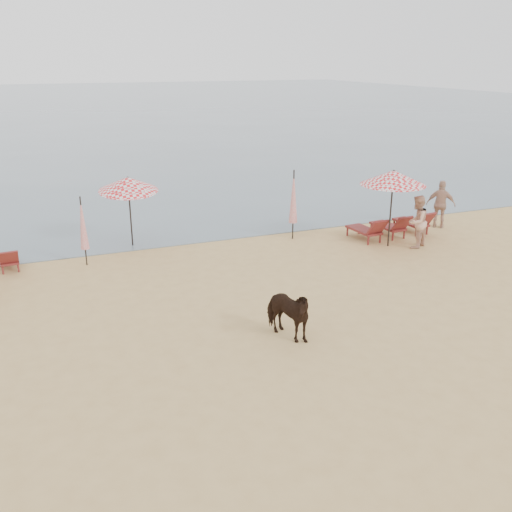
{
  "coord_description": "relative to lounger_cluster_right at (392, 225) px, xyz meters",
  "views": [
    {
      "loc": [
        -5.61,
        -9.2,
        6.45
      ],
      "look_at": [
        0.0,
        5.0,
        1.1
      ],
      "focal_mm": 40.0,
      "sensor_mm": 36.0,
      "label": 1
    }
  ],
  "objects": [
    {
      "name": "cow",
      "position": [
        -7.12,
        -6.04,
        0.21
      ],
      "size": [
        1.26,
        1.72,
        1.32
      ],
      "primitive_type": "imported",
      "rotation": [
        0.0,
        0.0,
        0.39
      ],
      "color": "black",
      "rests_on": "ground"
    },
    {
      "name": "beachgoer_right_b",
      "position": [
        2.48,
        0.36,
        0.5
      ],
      "size": [
        1.12,
        1.1,
        1.89
      ],
      "primitive_type": "imported",
      "rotation": [
        0.0,
        0.0,
        2.39
      ],
      "color": "tan",
      "rests_on": "ground"
    },
    {
      "name": "umbrella_closed_right",
      "position": [
        -3.58,
        1.15,
        1.15
      ],
      "size": [
        0.32,
        0.32,
        2.6
      ],
      "rotation": [
        0.0,
        0.0,
        0.05
      ],
      "color": "black",
      "rests_on": "ground"
    },
    {
      "name": "ground",
      "position": [
        -6.74,
        -8.1,
        -0.45
      ],
      "size": [
        120.0,
        120.0,
        0.0
      ],
      "primitive_type": "plane",
      "color": "tan",
      "rests_on": "ground"
    },
    {
      "name": "sea",
      "position": [
        -6.74,
        71.9,
        -0.45
      ],
      "size": [
        160.0,
        140.0,
        0.06
      ],
      "primitive_type": "cube",
      "color": "#51606B",
      "rests_on": "ground"
    },
    {
      "name": "umbrella_closed_left",
      "position": [
        -11.07,
        1.04,
        0.97
      ],
      "size": [
        0.28,
        0.28,
        2.3
      ],
      "rotation": [
        0.0,
        0.0,
        0.39
      ],
      "color": "black",
      "rests_on": "ground"
    },
    {
      "name": "beachgoer_right_a",
      "position": [
        0.06,
        -1.37,
        0.5
      ],
      "size": [
        1.15,
        1.07,
        1.89
      ],
      "primitive_type": "imported",
      "rotation": [
        0.0,
        0.0,
        3.65
      ],
      "color": "tan",
      "rests_on": "ground"
    },
    {
      "name": "lounger_cluster_right",
      "position": [
        0.0,
        0.0,
        0.0
      ],
      "size": [
        3.08,
        2.0,
        0.64
      ],
      "rotation": [
        0.0,
        0.0,
        0.1
      ],
      "color": "maroon",
      "rests_on": "ground"
    },
    {
      "name": "umbrella_open_left_b",
      "position": [
        -9.32,
        2.47,
        1.82
      ],
      "size": [
        2.06,
        2.1,
        2.62
      ],
      "rotation": [
        0.0,
        0.0,
        0.16
      ],
      "color": "black",
      "rests_on": "ground"
    },
    {
      "name": "umbrella_open_right",
      "position": [
        -0.75,
        -0.9,
        2.04
      ],
      "size": [
        2.26,
        2.26,
        2.76
      ],
      "rotation": [
        0.0,
        0.0,
        -0.4
      ],
      "color": "black",
      "rests_on": "ground"
    }
  ]
}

